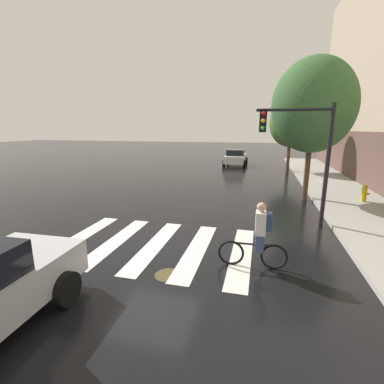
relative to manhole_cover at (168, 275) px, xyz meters
name	(u,v)px	position (x,y,z in m)	size (l,w,h in m)	color
ground_plane	(153,245)	(-1.00, 1.51, 0.00)	(120.00, 120.00, 0.00)	black
crosswalk_stripes	(155,245)	(-0.94, 1.51, 0.00)	(5.65, 3.78, 0.01)	silver
manhole_cover	(168,275)	(0.00, 0.00, 0.00)	(0.64, 0.64, 0.01)	#473D1E
sedan_mid	(236,157)	(-0.30, 20.19, 0.76)	(2.04, 4.30, 1.48)	silver
cyclist	(258,236)	(2.04, 0.89, 0.84)	(1.71, 0.37, 1.69)	black
traffic_light_near	(303,145)	(3.32, 4.32, 2.86)	(2.47, 0.28, 4.20)	black
fire_hydrant	(364,193)	(6.62, 8.03, 0.53)	(0.33, 0.22, 0.78)	gold
street_tree_near	(313,106)	(4.13, 8.17, 4.38)	(3.65, 3.65, 6.49)	#4C3823
street_tree_mid	(291,123)	(4.03, 16.82, 3.79)	(3.16, 3.16, 5.62)	#4C3823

